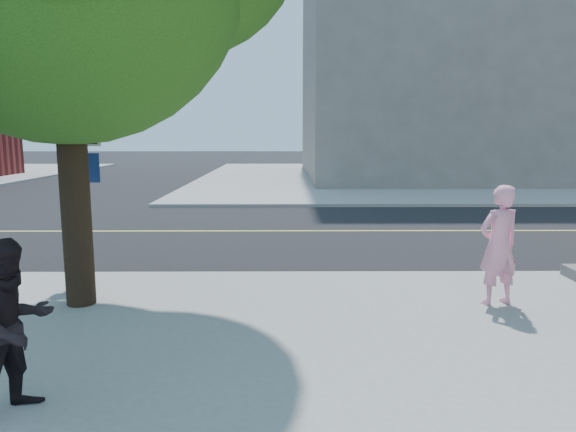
{
  "coord_description": "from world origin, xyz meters",
  "views": [
    {
      "loc": [
        3.66,
        -8.97,
        2.5
      ],
      "look_at": [
        3.71,
        -1.26,
        1.3
      ],
      "focal_mm": 32.92,
      "sensor_mm": 36.0,
      "label": 1
    }
  ],
  "objects": [
    {
      "name": "ground",
      "position": [
        0.0,
        0.0,
        0.0
      ],
      "size": [
        140.0,
        140.0,
        0.0
      ],
      "primitive_type": "plane",
      "color": "black",
      "rests_on": "ground"
    },
    {
      "name": "road_ew",
      "position": [
        0.0,
        4.5,
        0.01
      ],
      "size": [
        140.0,
        9.0,
        0.01
      ],
      "primitive_type": "cube",
      "color": "black",
      "rests_on": "ground"
    },
    {
      "name": "sidewalk_ne",
      "position": [
        13.5,
        21.5,
        0.06
      ],
      "size": [
        29.0,
        25.0,
        0.12
      ],
      "primitive_type": "cube",
      "color": "#959593",
      "rests_on": "ground"
    },
    {
      "name": "filler_ne",
      "position": [
        14.0,
        22.0,
        7.12
      ],
      "size": [
        18.0,
        16.0,
        14.0
      ],
      "primitive_type": "cube",
      "color": "slate",
      "rests_on": "sidewalk_ne"
    },
    {
      "name": "man_on_phone",
      "position": [
        6.65,
        -1.79,
        0.97
      ],
      "size": [
        0.71,
        0.57,
        1.69
      ],
      "primitive_type": "imported",
      "rotation": [
        0.0,
        0.0,
        3.44
      ],
      "color": "pink",
      "rests_on": "sidewalk_se"
    },
    {
      "name": "pedestrian",
      "position": [
        1.36,
        -4.68,
        0.88
      ],
      "size": [
        0.86,
        0.93,
        1.53
      ],
      "primitive_type": "imported",
      "rotation": [
        0.0,
        0.0,
        1.08
      ],
      "color": "black",
      "rests_on": "sidewalk_se"
    }
  ]
}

